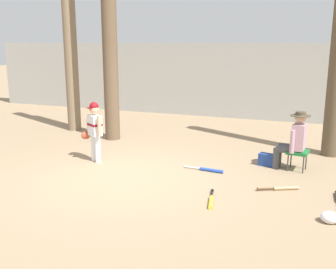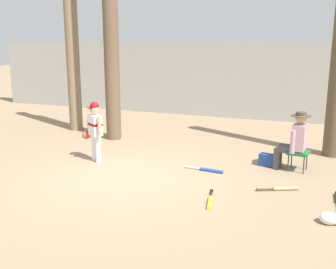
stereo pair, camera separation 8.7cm
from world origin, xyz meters
name	(u,v)px [view 1 (the left image)]	position (x,y,z in m)	size (l,w,h in m)	color
ground_plane	(127,177)	(0.00, 0.00, 0.00)	(60.00, 60.00, 0.00)	#937A5B
concrete_back_wall	(218,80)	(0.00, 6.89, 1.25)	(18.00, 0.36, 2.50)	#9E9E99
tree_near_player	(109,32)	(-1.76, 2.63, 2.78)	(0.63, 0.63, 6.24)	brown
young_ballplayer	(94,128)	(-1.10, 0.68, 0.74)	(0.61, 0.37, 1.31)	white
folding_stool	(298,153)	(3.02, 1.63, 0.36)	(0.45, 0.45, 0.41)	#196B2D
seated_spectator	(294,139)	(2.92, 1.64, 0.64)	(0.67, 0.54, 1.20)	#47474C
handbag_beside_stool	(267,160)	(2.42, 1.70, 0.13)	(0.34, 0.18, 0.26)	navy
tree_far_left	(70,48)	(-3.36, 3.23, 2.37)	(0.56, 0.56, 5.32)	#7F6B51
bat_yellow_trainer	(211,201)	(1.84, -0.62, 0.03)	(0.22, 0.74, 0.07)	yellow
bat_wood_tan	(283,188)	(2.86, 0.38, 0.03)	(0.69, 0.39, 0.07)	tan
bat_blue_youth	(208,170)	(1.37, 0.90, 0.03)	(0.82, 0.14, 0.07)	#2347AD
batting_helmet_white	(330,218)	(3.62, -0.70, 0.08)	(0.31, 0.24, 0.18)	silver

